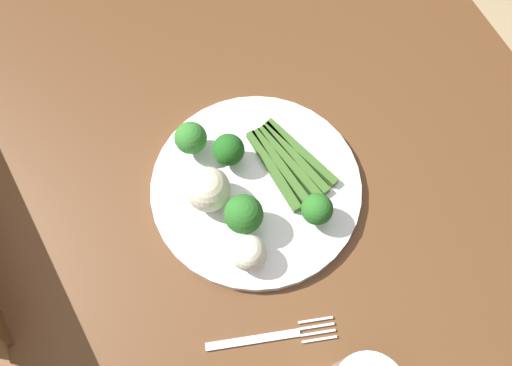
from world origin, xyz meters
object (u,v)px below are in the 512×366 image
object	(u,v)px
broccoli_outer_edge	(244,214)
dining_table	(276,178)
cauliflower_edge	(208,189)
broccoli_left	(228,148)
broccoli_front	(316,210)
cauliflower_near_center	(248,253)
asparagus_bundle	(288,162)
plate	(256,187)
broccoli_right	(191,138)
fork	(273,337)

from	to	relation	value
broccoli_outer_edge	dining_table	bearing A→B (deg)	136.59
dining_table	broccoli_outer_edge	distance (m)	0.21
dining_table	cauliflower_edge	xyz separation A→B (m)	(0.05, -0.12, 0.15)
broccoli_left	broccoli_front	bearing A→B (deg)	30.43
broccoli_outer_edge	broccoli_left	xyz separation A→B (m)	(-0.10, 0.02, -0.00)
broccoli_front	cauliflower_near_center	size ratio (longest dim) A/B	1.11
broccoli_front	cauliflower_edge	world-z (taller)	cauliflower_edge
asparagus_bundle	cauliflower_near_center	size ratio (longest dim) A/B	3.12
plate	broccoli_outer_edge	world-z (taller)	broccoli_outer_edge
asparagus_bundle	broccoli_right	bearing A→B (deg)	-135.89
plate	fork	distance (m)	0.21
broccoli_front	broccoli_outer_edge	bearing A→B (deg)	-106.52
broccoli_front	fork	size ratio (longest dim) A/B	0.32
broccoli_outer_edge	broccoli_left	world-z (taller)	broccoli_outer_edge
plate	asparagus_bundle	size ratio (longest dim) A/B	2.03
asparagus_bundle	broccoli_left	distance (m)	0.09
plate	asparagus_bundle	xyz separation A→B (m)	(-0.01, 0.05, 0.01)
asparagus_bundle	cauliflower_edge	world-z (taller)	cauliflower_edge
broccoli_right	broccoli_front	bearing A→B (deg)	36.06
cauliflower_edge	fork	bearing A→B (deg)	3.03
broccoli_front	broccoli_right	xyz separation A→B (m)	(-0.16, -0.12, 0.00)
cauliflower_near_center	asparagus_bundle	bearing A→B (deg)	136.52
cauliflower_edge	fork	xyz separation A→B (m)	(0.20, 0.01, -0.04)
broccoli_outer_edge	cauliflower_edge	world-z (taller)	broccoli_outer_edge
cauliflower_near_center	broccoli_right	bearing A→B (deg)	-175.35
plate	broccoli_left	world-z (taller)	broccoli_left
broccoli_right	asparagus_bundle	bearing A→B (deg)	58.12
dining_table	broccoli_left	size ratio (longest dim) A/B	23.88
dining_table	broccoli_front	bearing A→B (deg)	-0.60
broccoli_front	broccoli_left	world-z (taller)	broccoli_left
broccoli_outer_edge	cauliflower_edge	bearing A→B (deg)	-150.14
broccoli_left	plate	bearing A→B (deg)	21.64
plate	fork	xyz separation A→B (m)	(0.20, -0.06, -0.01)
broccoli_front	broccoli_right	world-z (taller)	broccoli_right
dining_table	broccoli_right	size ratio (longest dim) A/B	23.45
broccoli_outer_edge	fork	world-z (taller)	broccoli_outer_edge
asparagus_bundle	broccoli_outer_edge	distance (m)	0.11
broccoli_right	broccoli_left	xyz separation A→B (m)	(0.03, 0.04, -0.00)
plate	broccoli_outer_edge	size ratio (longest dim) A/B	4.68
broccoli_front	dining_table	bearing A→B (deg)	179.40
broccoli_right	cauliflower_edge	xyz separation A→B (m)	(0.08, -0.00, -0.00)
broccoli_right	cauliflower_edge	distance (m)	0.08
broccoli_front	plate	bearing A→B (deg)	-144.21
dining_table	broccoli_right	distance (m)	0.20
broccoli_right	fork	xyz separation A→B (m)	(0.28, 0.01, -0.05)
broccoli_left	broccoli_right	bearing A→B (deg)	-128.21
broccoli_outer_edge	fork	bearing A→B (deg)	-7.52
cauliflower_edge	dining_table	bearing A→B (deg)	110.09
broccoli_right	cauliflower_near_center	size ratio (longest dim) A/B	1.19
cauliflower_edge	broccoli_right	bearing A→B (deg)	177.30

